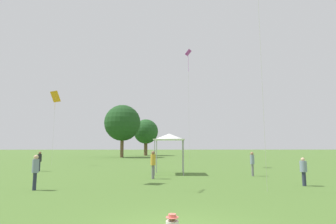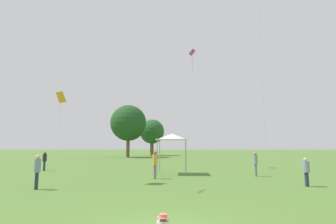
{
  "view_description": "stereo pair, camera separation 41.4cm",
  "coord_description": "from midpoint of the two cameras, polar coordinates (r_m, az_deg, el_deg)",
  "views": [
    {
      "loc": [
        -0.43,
        -6.89,
        2.2
      ],
      "look_at": [
        -0.04,
        6.04,
        3.88
      ],
      "focal_mm": 28.0,
      "sensor_mm": 36.0,
      "label": 1
    },
    {
      "loc": [
        -0.01,
        -6.9,
        2.2
      ],
      "look_at": [
        -0.04,
        6.04,
        3.88
      ],
      "focal_mm": 28.0,
      "sensor_mm": 36.0,
      "label": 2
    }
  ],
  "objects": [
    {
      "name": "person_standing_0",
      "position": [
        26.05,
        -24.74,
        -9.32
      ],
      "size": [
        0.45,
        0.45,
        1.7
      ],
      "rotation": [
        0.0,
        0.0,
        2.0
      ],
      "color": "#282D42",
      "rests_on": "ground"
    },
    {
      "name": "canopy_tent",
      "position": [
        21.08,
        1.56,
        -5.53
      ],
      "size": [
        2.56,
        2.56,
        3.17
      ],
      "rotation": [
        0.0,
        0.0,
        -0.06
      ],
      "color": "white",
      "rests_on": "ground"
    },
    {
      "name": "person_standing_2",
      "position": [
        18.06,
        -2.08,
        -10.8
      ],
      "size": [
        0.4,
        0.4,
        1.86
      ],
      "rotation": [
        0.0,
        0.0,
        6.09
      ],
      "color": "slate",
      "rests_on": "ground"
    },
    {
      "name": "person_standing_1",
      "position": [
        15.17,
        -25.76,
        -10.99
      ],
      "size": [
        0.35,
        0.35,
        1.75
      ],
      "rotation": [
        0.0,
        0.0,
        1.45
      ],
      "color": "#282D42",
      "rests_on": "ground"
    },
    {
      "name": "kite_3",
      "position": [
        29.38,
        5.81,
        11.37
      ],
      "size": [
        0.81,
        0.89,
        12.68
      ],
      "rotation": [
        0.0,
        0.0,
        3.42
      ],
      "color": "#B738C6",
      "rests_on": "ground"
    },
    {
      "name": "kite_2",
      "position": [
        33.6,
        -21.84,
        2.82
      ],
      "size": [
        1.44,
        1.24,
        8.56
      ],
      "rotation": [
        0.0,
        0.0,
        1.76
      ],
      "color": "orange",
      "rests_on": "ground"
    },
    {
      "name": "person_standing_4",
      "position": [
        20.54,
        19.18,
        -10.13
      ],
      "size": [
        0.42,
        0.42,
        1.76
      ],
      "rotation": [
        0.0,
        0.0,
        5.54
      ],
      "color": "slate",
      "rests_on": "ground"
    },
    {
      "name": "distant_tree_1",
      "position": [
        52.07,
        -8.28,
        -2.4
      ],
      "size": [
        7.03,
        7.03,
        10.2
      ],
      "color": "brown",
      "rests_on": "ground"
    },
    {
      "name": "person_standing_3",
      "position": [
        16.65,
        28.62,
        -10.93
      ],
      "size": [
        0.5,
        0.5,
        1.55
      ],
      "rotation": [
        0.0,
        0.0,
        1.09
      ],
      "color": "#282D42",
      "rests_on": "ground"
    },
    {
      "name": "distant_tree_0",
      "position": [
        60.94,
        -3.2,
        -4.3
      ],
      "size": [
        5.64,
        5.64,
        8.34
      ],
      "color": "brown",
      "rests_on": "ground"
    }
  ]
}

